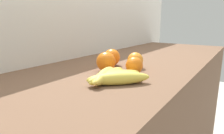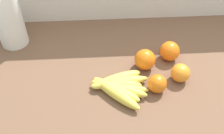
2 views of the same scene
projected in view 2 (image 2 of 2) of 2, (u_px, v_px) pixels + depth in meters
name	position (u px, v px, depth m)	size (l,w,h in m)	color
counter	(190.00, 123.00, 1.37)	(1.90, 0.63, 0.85)	brown
wall_back	(182.00, 44.00, 1.45)	(2.30, 0.06, 1.30)	silver
banana_bunch	(118.00, 86.00, 0.96)	(0.21, 0.20, 0.04)	#E6D14C
orange_far_right	(145.00, 60.00, 1.02)	(0.08, 0.08, 0.08)	orange
orange_back_left	(157.00, 84.00, 0.95)	(0.07, 0.07, 0.07)	orange
orange_front	(180.00, 73.00, 0.98)	(0.07, 0.07, 0.07)	orange
orange_center	(170.00, 51.00, 1.06)	(0.08, 0.08, 0.08)	orange
paper_towel_roll	(7.00, 16.00, 1.05)	(0.11, 0.11, 0.30)	white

